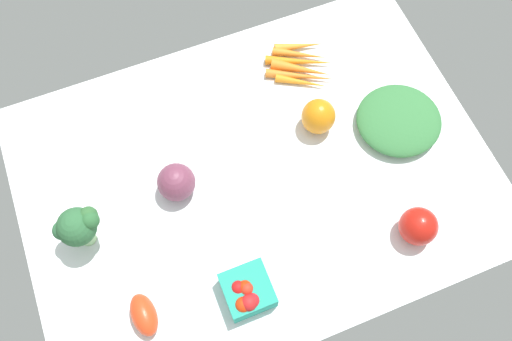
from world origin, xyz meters
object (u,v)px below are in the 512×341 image
at_px(leafy_greens_clump, 399,120).
at_px(carrot_bunch, 301,65).
at_px(broccoli_head, 78,226).
at_px(roma_tomato, 144,315).
at_px(berry_basket, 247,292).
at_px(bell_pepper_orange, 318,116).
at_px(red_onion_near_basket, 176,182).
at_px(bell_pepper_red, 418,226).

relative_size(leafy_greens_clump, carrot_bunch, 1.10).
relative_size(leafy_greens_clump, broccoli_head, 1.58).
height_order(roma_tomato, berry_basket, berry_basket).
height_order(roma_tomato, leafy_greens_clump, roma_tomato).
distance_m(roma_tomato, bell_pepper_orange, 0.57).
xyz_separation_m(red_onion_near_basket, roma_tomato, (-0.15, -0.24, -0.02)).
xyz_separation_m(bell_pepper_orange, berry_basket, (-0.29, -0.31, -0.01)).
bearing_deg(bell_pepper_red, broccoli_head, 159.34).
relative_size(red_onion_near_basket, broccoli_head, 0.67).
height_order(red_onion_near_basket, bell_pepper_red, bell_pepper_red).
bearing_deg(broccoli_head, leafy_greens_clump, 0.06).
height_order(bell_pepper_red, leafy_greens_clump, bell_pepper_red).
height_order(red_onion_near_basket, leafy_greens_clump, red_onion_near_basket).
bearing_deg(bell_pepper_red, bell_pepper_orange, 105.42).
bearing_deg(leafy_greens_clump, broccoli_head, -179.94).
relative_size(roma_tomato, carrot_bunch, 0.49).
height_order(roma_tomato, carrot_bunch, roma_tomato).
xyz_separation_m(roma_tomato, bell_pepper_orange, (0.50, 0.27, 0.02)).
distance_m(bell_pepper_orange, broccoli_head, 0.57).
relative_size(bell_pepper_orange, broccoli_head, 0.71).
distance_m(bell_pepper_red, leafy_greens_clump, 0.26).
distance_m(red_onion_near_basket, carrot_bunch, 0.43).
bearing_deg(broccoli_head, roma_tomato, -72.27).
bearing_deg(red_onion_near_basket, broccoli_head, -170.57).
bearing_deg(bell_pepper_orange, bell_pepper_red, -74.58).
relative_size(bell_pepper_orange, carrot_bunch, 0.49).
height_order(carrot_bunch, broccoli_head, broccoli_head).
bearing_deg(berry_basket, red_onion_near_basket, 101.75).
relative_size(bell_pepper_red, leafy_greens_clump, 0.43).
relative_size(bell_pepper_red, broccoli_head, 0.68).
bearing_deg(roma_tomato, red_onion_near_basket, 144.79).
xyz_separation_m(red_onion_near_basket, broccoli_head, (-0.21, -0.04, 0.04)).
xyz_separation_m(red_onion_near_basket, bell_pepper_red, (0.44, -0.28, 0.00)).
xyz_separation_m(leafy_greens_clump, broccoli_head, (-0.74, -0.00, 0.06)).
xyz_separation_m(leafy_greens_clump, carrot_bunch, (-0.15, 0.23, -0.01)).
bearing_deg(red_onion_near_basket, leafy_greens_clump, -3.78).
bearing_deg(berry_basket, bell_pepper_red, -0.97).
height_order(bell_pepper_red, bell_pepper_orange, bell_pepper_orange).
distance_m(bell_pepper_orange, carrot_bunch, 0.17).
bearing_deg(broccoli_head, berry_basket, -41.44).
relative_size(bell_pepper_red, berry_basket, 0.90).
relative_size(leafy_greens_clump, berry_basket, 2.10).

